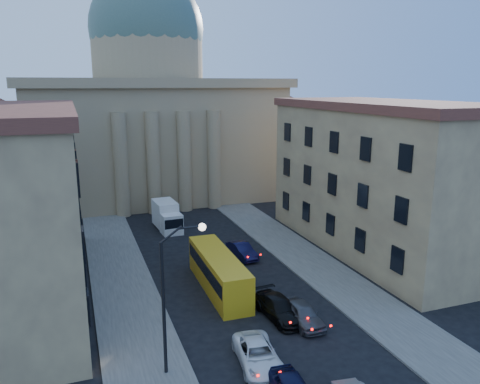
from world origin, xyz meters
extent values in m
cube|color=#4E4D47|center=(-8.50, 18.00, 0.07)|extent=(5.00, 60.00, 0.15)
cube|color=#4E4D47|center=(8.50, 18.00, 0.07)|extent=(5.00, 60.00, 0.15)
cube|color=#927E5A|center=(0.00, 56.00, 8.00)|extent=(34.00, 26.00, 16.00)
cube|color=#927E5A|center=(0.00, 56.00, 16.40)|extent=(35.50, 27.50, 1.20)
cylinder|color=#927E5A|center=(0.00, 56.00, 20.00)|extent=(16.00, 16.00, 8.00)
sphere|color=#4D685C|center=(0.00, 56.00, 24.00)|extent=(16.40, 16.40, 16.40)
cube|color=#927E5A|center=(21.00, 54.00, 5.50)|extent=(13.00, 13.00, 11.00)
cone|color=#582C25|center=(21.00, 54.00, 13.00)|extent=(26.02, 26.02, 4.00)
cylinder|color=#927E5A|center=(-6.00, 42.80, 6.50)|extent=(1.80, 1.80, 13.00)
cylinder|color=#927E5A|center=(-2.00, 42.80, 6.50)|extent=(1.80, 1.80, 13.00)
cylinder|color=#927E5A|center=(2.00, 42.80, 6.50)|extent=(1.80, 1.80, 13.00)
cylinder|color=#927E5A|center=(6.00, 42.80, 6.50)|extent=(1.80, 1.80, 13.00)
cube|color=tan|center=(-17.00, 22.00, 7.00)|extent=(11.00, 26.00, 14.00)
cube|color=tan|center=(17.00, 22.00, 7.00)|extent=(11.00, 26.00, 14.00)
cube|color=#582C25|center=(17.00, 22.00, 14.30)|extent=(11.60, 26.60, 0.80)
cylinder|color=black|center=(-7.50, 8.00, 4.00)|extent=(0.20, 0.20, 8.00)
cylinder|color=black|center=(-6.95, 8.00, 8.35)|extent=(1.30, 0.12, 0.96)
cylinder|color=black|center=(-5.95, 8.00, 8.65)|extent=(1.30, 0.12, 0.12)
sphere|color=white|center=(-5.20, 8.00, 8.60)|extent=(0.44, 0.44, 0.44)
imported|color=white|center=(-2.21, 7.06, 0.68)|extent=(2.85, 5.14, 1.36)
imported|color=black|center=(1.41, 11.88, 0.74)|extent=(2.53, 5.26, 1.48)
imported|color=#48484C|center=(2.58, 10.55, 0.74)|extent=(1.78, 4.38, 1.49)
imported|color=black|center=(2.99, 23.94, 0.72)|extent=(2.02, 4.50, 1.43)
cube|color=gold|center=(-1.24, 17.92, 1.47)|extent=(2.54, 10.50, 2.95)
cube|color=black|center=(-1.24, 17.92, 1.95)|extent=(2.58, 9.93, 1.05)
cylinder|color=black|center=(-2.24, 14.13, 0.48)|extent=(0.30, 0.96, 0.95)
cylinder|color=black|center=(-0.34, 14.10, 0.48)|extent=(0.30, 0.96, 0.95)
cylinder|color=black|center=(-2.13, 21.74, 0.48)|extent=(0.30, 0.96, 0.95)
cylinder|color=black|center=(-0.23, 21.71, 0.48)|extent=(0.30, 0.96, 0.95)
cube|color=silver|center=(-1.82, 33.57, 1.14)|extent=(2.32, 2.41, 2.27)
cube|color=black|center=(-1.75, 32.49, 1.42)|extent=(2.09, 0.25, 1.04)
cube|color=silver|center=(-1.99, 36.12, 1.66)|extent=(2.53, 4.12, 2.93)
cylinder|color=black|center=(-2.74, 33.13, 0.43)|extent=(0.32, 0.87, 0.85)
cylinder|color=black|center=(-0.85, 33.26, 0.43)|extent=(0.32, 0.87, 0.85)
cylinder|color=black|center=(-2.99, 36.91, 0.43)|extent=(0.32, 0.87, 0.85)
cylinder|color=black|center=(-1.10, 37.04, 0.43)|extent=(0.32, 0.87, 0.85)
camera|label=1|loc=(-11.64, -15.84, 16.27)|focal=35.00mm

